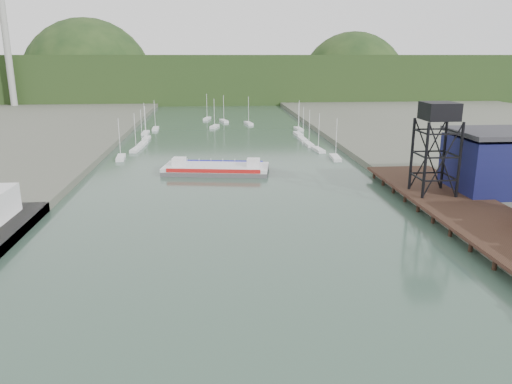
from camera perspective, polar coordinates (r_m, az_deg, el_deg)
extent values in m
cube|color=black|center=(84.17, 24.21, -2.58)|extent=(14.00, 70.00, 0.50)
cylinder|color=black|center=(81.78, 20.44, -3.50)|extent=(0.60, 0.60, 2.20)
cylinder|color=black|center=(89.00, 18.81, 3.38)|extent=(0.50, 0.50, 13.00)
cylinder|color=black|center=(91.56, 22.26, 3.37)|extent=(0.50, 0.50, 13.00)
cylinder|color=black|center=(94.41, 17.39, 4.15)|extent=(0.50, 0.50, 13.00)
cylinder|color=black|center=(96.83, 20.68, 4.13)|extent=(0.50, 0.50, 13.00)
cube|color=black|center=(91.75, 20.24, 8.66)|extent=(5.50, 5.50, 3.00)
cube|color=#0B0C34|center=(102.09, 26.91, 2.81)|extent=(20.00, 14.00, 10.00)
cube|color=silver|center=(133.30, -15.19, 3.80)|extent=(2.67, 7.65, 0.90)
cube|color=silver|center=(143.98, -13.53, 4.74)|extent=(2.81, 7.67, 0.90)
cube|color=silver|center=(152.54, -12.84, 5.36)|extent=(2.35, 7.59, 0.90)
cube|color=silver|center=(162.25, -12.42, 5.97)|extent=(2.01, 7.50, 0.90)
cube|color=silver|center=(174.48, -12.52, 6.60)|extent=(2.00, 7.50, 0.90)
cube|color=silver|center=(183.86, -11.41, 7.10)|extent=(2.16, 7.54, 0.90)
cube|color=silver|center=(130.15, 9.07, 3.87)|extent=(2.53, 7.62, 0.90)
cube|color=silver|center=(140.66, 7.13, 4.80)|extent=(2.76, 7.67, 0.90)
cube|color=silver|center=(148.93, 6.06, 5.42)|extent=(2.22, 7.56, 0.90)
cube|color=silver|center=(157.61, 5.38, 5.99)|extent=(2.18, 7.54, 0.90)
cube|color=silver|center=(168.47, 4.85, 6.61)|extent=(2.46, 7.61, 0.90)
cube|color=silver|center=(180.14, 4.89, 7.18)|extent=(2.48, 7.61, 0.90)
cube|color=silver|center=(186.49, -4.76, 7.46)|extent=(3.78, 7.76, 0.90)
cube|color=silver|center=(194.89, -0.85, 7.85)|extent=(3.31, 7.74, 0.90)
cube|color=silver|center=(202.39, -3.69, 8.10)|extent=(3.76, 7.76, 0.90)
cube|color=silver|center=(210.30, -5.61, 8.34)|extent=(3.40, 7.74, 0.90)
cylinder|color=#989994|center=(277.78, -26.58, 14.68)|extent=(3.20, 3.20, 60.00)
cube|color=black|center=(325.04, -4.37, 12.89)|extent=(500.00, 120.00, 28.00)
sphere|color=black|center=(334.08, -18.50, 11.55)|extent=(80.00, 80.00, 80.00)
sphere|color=black|center=(348.13, 10.94, 11.84)|extent=(70.00, 70.00, 70.00)
cube|color=#4D4C4F|center=(113.86, -4.57, 2.43)|extent=(24.74, 12.91, 0.94)
cube|color=silver|center=(113.67, -4.58, 2.85)|extent=(24.74, 12.91, 0.75)
cube|color=red|center=(109.04, -4.94, 2.40)|extent=(20.53, 3.30, 0.85)
cube|color=#16179C|center=(118.24, -4.25, 3.44)|extent=(20.53, 3.30, 0.85)
cube|color=silver|center=(114.97, -8.79, 3.44)|extent=(3.23, 3.23, 1.89)
cube|color=silver|center=(112.51, -0.30, 3.36)|extent=(3.23, 3.23, 1.89)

